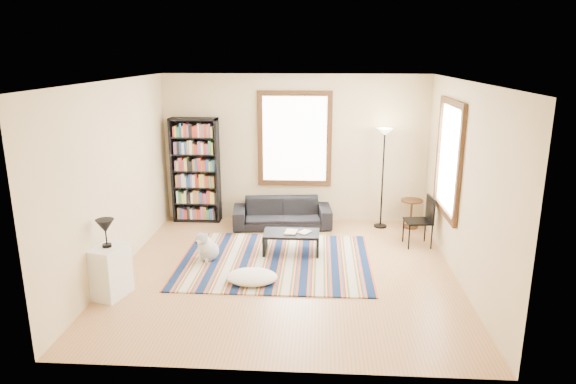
# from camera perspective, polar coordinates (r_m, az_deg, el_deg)

# --- Properties ---
(floor) EXTENTS (5.00, 5.00, 0.10)m
(floor) POSITION_cam_1_polar(r_m,az_deg,el_deg) (7.81, -0.23, -9.14)
(floor) COLOR tan
(floor) RESTS_ON ground
(ceiling) EXTENTS (5.00, 5.00, 0.10)m
(ceiling) POSITION_cam_1_polar(r_m,az_deg,el_deg) (7.12, -0.26, 12.63)
(ceiling) COLOR white
(ceiling) RESTS_ON floor
(wall_back) EXTENTS (5.00, 0.10, 2.80)m
(wall_back) POSITION_cam_1_polar(r_m,az_deg,el_deg) (9.82, 0.76, 4.84)
(wall_back) COLOR beige
(wall_back) RESTS_ON floor
(wall_front) EXTENTS (5.00, 0.10, 2.80)m
(wall_front) POSITION_cam_1_polar(r_m,az_deg,el_deg) (4.90, -2.26, -6.00)
(wall_front) COLOR beige
(wall_front) RESTS_ON floor
(wall_left) EXTENTS (0.10, 5.00, 2.80)m
(wall_left) POSITION_cam_1_polar(r_m,az_deg,el_deg) (7.92, -19.00, 1.45)
(wall_left) COLOR beige
(wall_left) RESTS_ON floor
(wall_right) EXTENTS (0.10, 5.00, 2.80)m
(wall_right) POSITION_cam_1_polar(r_m,az_deg,el_deg) (7.60, 19.31, 0.87)
(wall_right) COLOR beige
(wall_right) RESTS_ON floor
(window_back) EXTENTS (1.20, 0.06, 1.60)m
(window_back) POSITION_cam_1_polar(r_m,az_deg,el_deg) (9.71, 0.74, 5.91)
(window_back) COLOR white
(window_back) RESTS_ON wall_back
(window_right) EXTENTS (0.06, 1.20, 1.60)m
(window_right) POSITION_cam_1_polar(r_m,az_deg,el_deg) (8.29, 17.46, 3.60)
(window_right) COLOR white
(window_right) RESTS_ON wall_right
(rug) EXTENTS (2.97, 2.38, 0.02)m
(rug) POSITION_cam_1_polar(r_m,az_deg,el_deg) (8.14, -1.44, -7.65)
(rug) COLOR #0D1F44
(rug) RESTS_ON floor
(sofa) EXTENTS (0.90, 1.89, 0.53)m
(sofa) POSITION_cam_1_polar(r_m,az_deg,el_deg) (9.62, -0.65, -2.34)
(sofa) COLOR black
(sofa) RESTS_ON floor
(bookshelf) EXTENTS (0.90, 0.30, 2.00)m
(bookshelf) POSITION_cam_1_polar(r_m,az_deg,el_deg) (9.95, -10.23, 2.38)
(bookshelf) COLOR black
(bookshelf) RESTS_ON floor
(coffee_table) EXTENTS (1.00, 0.73, 0.36)m
(coffee_table) POSITION_cam_1_polar(r_m,az_deg,el_deg) (8.39, 0.37, -5.67)
(coffee_table) COLOR black
(coffee_table) RESTS_ON floor
(book_a) EXTENTS (0.22, 0.27, 0.02)m
(book_a) POSITION_cam_1_polar(r_m,az_deg,el_deg) (8.33, -0.31, -4.42)
(book_a) COLOR beige
(book_a) RESTS_ON coffee_table
(book_b) EXTENTS (0.25, 0.26, 0.02)m
(book_b) POSITION_cam_1_polar(r_m,az_deg,el_deg) (8.36, 1.43, -4.37)
(book_b) COLOR beige
(book_b) RESTS_ON coffee_table
(floor_cushion) EXTENTS (0.89, 0.79, 0.18)m
(floor_cushion) POSITION_cam_1_polar(r_m,az_deg,el_deg) (7.41, -4.03, -9.39)
(floor_cushion) COLOR white
(floor_cushion) RESTS_ON floor
(floor_lamp) EXTENTS (0.36, 0.36, 1.86)m
(floor_lamp) POSITION_cam_1_polar(r_m,az_deg,el_deg) (9.59, 10.46, 1.45)
(floor_lamp) COLOR black
(floor_lamp) RESTS_ON floor
(side_table) EXTENTS (0.47, 0.47, 0.54)m
(side_table) POSITION_cam_1_polar(r_m,az_deg,el_deg) (9.84, 13.53, -2.36)
(side_table) COLOR #432710
(side_table) RESTS_ON floor
(folding_chair) EXTENTS (0.46, 0.44, 0.86)m
(folding_chair) POSITION_cam_1_polar(r_m,az_deg,el_deg) (8.91, 14.25, -3.18)
(folding_chair) COLOR black
(folding_chair) RESTS_ON floor
(white_cabinet) EXTENTS (0.50, 0.58, 0.70)m
(white_cabinet) POSITION_cam_1_polar(r_m,az_deg,el_deg) (7.33, -19.21, -8.33)
(white_cabinet) COLOR white
(white_cabinet) RESTS_ON floor
(table_lamp) EXTENTS (0.25, 0.25, 0.38)m
(table_lamp) POSITION_cam_1_polar(r_m,az_deg,el_deg) (7.14, -19.59, -4.35)
(table_lamp) COLOR black
(table_lamp) RESTS_ON white_cabinet
(dog) EXTENTS (0.53, 0.60, 0.50)m
(dog) POSITION_cam_1_polar(r_m,az_deg,el_deg) (8.20, -8.81, -5.83)
(dog) COLOR silver
(dog) RESTS_ON floor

